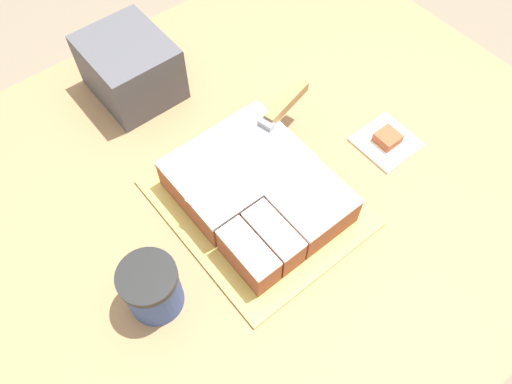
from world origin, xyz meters
TOP-DOWN VIEW (x-y plane):
  - ground_plane at (0.00, 0.00)m, footprint 8.00×8.00m
  - countertop at (0.00, 0.00)m, footprint 1.40×1.10m
  - cake_board at (-0.00, -0.04)m, footprint 0.32×0.38m
  - cake at (-0.00, -0.04)m, footprint 0.25×0.31m
  - knife at (0.11, 0.05)m, footprint 0.35×0.11m
  - coffee_cup at (-0.26, -0.09)m, footprint 0.10×0.10m
  - paper_napkin at (0.30, -0.10)m, footprint 0.11×0.11m
  - brownie at (0.30, -0.10)m, footprint 0.05×0.05m
  - storage_box at (-0.02, 0.36)m, footprint 0.16×0.19m

SIDE VIEW (x-z plane):
  - ground_plane at x=0.00m, z-range 0.00..0.00m
  - countertop at x=0.00m, z-range 0.00..0.92m
  - cake_board at x=0.00m, z-range 0.92..0.92m
  - paper_napkin at x=0.30m, z-range 0.92..0.92m
  - brownie at x=0.30m, z-range 0.92..0.94m
  - cake at x=0.00m, z-range 0.92..0.99m
  - coffee_cup at x=-0.26m, z-range 0.92..1.03m
  - storage_box at x=-0.02m, z-range 0.92..1.05m
  - knife at x=0.11m, z-range 0.99..1.01m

